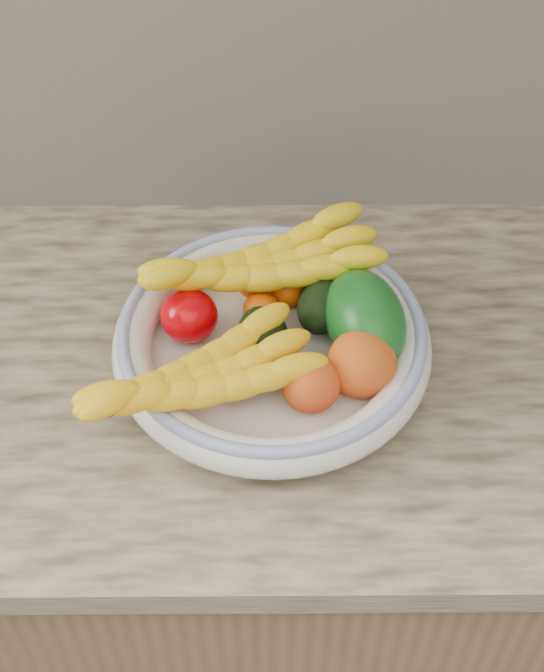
{
  "coord_description": "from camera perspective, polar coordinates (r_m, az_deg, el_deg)",
  "views": [
    {
      "loc": [
        -0.0,
        0.9,
        1.8
      ],
      "look_at": [
        0.0,
        1.66,
        0.96
      ],
      "focal_mm": 50.0,
      "sensor_mm": 36.0,
      "label": 1
    }
  ],
  "objects": [
    {
      "name": "clementine_back_mid",
      "position": [
        1.17,
        -0.65,
        1.63
      ],
      "size": [
        0.06,
        0.06,
        0.04
      ],
      "primitive_type": "ellipsoid",
      "rotation": [
        0.0,
        0.0,
        -0.44
      ],
      "color": "#F46005",
      "rests_on": "fruit_bowl"
    },
    {
      "name": "clementine_extra",
      "position": [
        1.2,
        0.93,
        2.92
      ],
      "size": [
        0.05,
        0.05,
        0.05
      ],
      "primitive_type": "ellipsoid",
      "color": "#F26005",
      "rests_on": "fruit_bowl"
    },
    {
      "name": "tomato_near_left",
      "position": [
        1.09,
        -3.17,
        -2.33
      ],
      "size": [
        0.08,
        0.08,
        0.06
      ],
      "primitive_type": "ellipsoid",
      "rotation": [
        0.0,
        0.0,
        -0.22
      ],
      "color": "#A11610",
      "rests_on": "fruit_bowl"
    },
    {
      "name": "peach_right",
      "position": [
        1.1,
        5.48,
        -1.69
      ],
      "size": [
        0.08,
        0.08,
        0.08
      ],
      "primitive_type": "ellipsoid",
      "rotation": [
        0.0,
        0.0,
        -0.02
      ],
      "color": "orange",
      "rests_on": "fruit_bowl"
    },
    {
      "name": "tomato_left",
      "position": [
        1.16,
        -5.07,
        1.24
      ],
      "size": [
        0.1,
        0.1,
        0.06
      ],
      "primitive_type": "ellipsoid",
      "rotation": [
        0.0,
        0.0,
        -0.42
      ],
      "color": "#C70006",
      "rests_on": "fruit_bowl"
    },
    {
      "name": "peach_front",
      "position": [
        1.08,
        2.39,
        -2.94
      ],
      "size": [
        0.09,
        0.09,
        0.07
      ],
      "primitive_type": "ellipsoid",
      "rotation": [
        0.0,
        0.0,
        0.4
      ],
      "color": "orange",
      "rests_on": "fruit_bowl"
    },
    {
      "name": "fruit_bowl",
      "position": [
        1.14,
        0.0,
        -0.39
      ],
      "size": [
        0.39,
        0.39,
        0.08
      ],
      "color": "silver",
      "rests_on": "kitchen_counter"
    },
    {
      "name": "banana_bunch_front",
      "position": [
        1.06,
        -4.51,
        -2.86
      ],
      "size": [
        0.32,
        0.24,
        0.08
      ],
      "primitive_type": null,
      "rotation": [
        0.0,
        0.0,
        0.48
      ],
      "color": "yellow",
      "rests_on": "fruit_bowl"
    },
    {
      "name": "clementine_back_left",
      "position": [
        1.21,
        -1.03,
        3.52
      ],
      "size": [
        0.07,
        0.07,
        0.05
      ],
      "primitive_type": "ellipsoid",
      "rotation": [
        0.0,
        0.0,
        0.28
      ],
      "color": "orange",
      "rests_on": "fruit_bowl"
    },
    {
      "name": "avocado_right",
      "position": [
        1.17,
        3.14,
        1.94
      ],
      "size": [
        0.09,
        0.11,
        0.06
      ],
      "primitive_type": "ellipsoid",
      "rotation": [
        0.0,
        0.0,
        -0.38
      ],
      "color": "black",
      "rests_on": "fruit_bowl"
    },
    {
      "name": "clementine_back_right",
      "position": [
        1.21,
        1.99,
        3.66
      ],
      "size": [
        0.07,
        0.07,
        0.05
      ],
      "primitive_type": "ellipsoid",
      "rotation": [
        0.0,
        0.0,
        -0.24
      ],
      "color": "#F46005",
      "rests_on": "fruit_bowl"
    },
    {
      "name": "green_mango",
      "position": [
        1.14,
        5.65,
        1.05
      ],
      "size": [
        0.15,
        0.17,
        0.12
      ],
      "primitive_type": "ellipsoid",
      "rotation": [
        0.0,
        0.31,
        0.27
      ],
      "color": "#0E4E16",
      "rests_on": "fruit_bowl"
    },
    {
      "name": "banana_bunch_back",
      "position": [
        1.17,
        -0.73,
        4.02
      ],
      "size": [
        0.34,
        0.2,
        0.09
      ],
      "primitive_type": null,
      "rotation": [
        0.0,
        0.0,
        0.28
      ],
      "color": "yellow",
      "rests_on": "fruit_bowl"
    },
    {
      "name": "kitchen_counter",
      "position": [
        1.55,
        -0.01,
        -11.73
      ],
      "size": [
        2.44,
        0.66,
        1.4
      ],
      "color": "brown",
      "rests_on": "ground"
    },
    {
      "name": "avocado_center",
      "position": [
        1.12,
        -0.55,
        -0.16
      ],
      "size": [
        0.08,
        0.1,
        0.06
      ],
      "primitive_type": "ellipsoid",
      "rotation": [
        0.0,
        0.0,
        0.14
      ],
      "color": "black",
      "rests_on": "fruit_bowl"
    }
  ]
}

